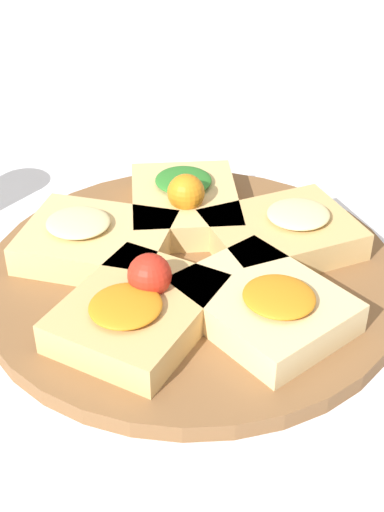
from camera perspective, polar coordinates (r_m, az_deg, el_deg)
ground_plane at (r=0.70m, az=0.00°, el=-2.10°), size 3.00×3.00×0.00m
serving_board at (r=0.69m, az=0.00°, el=-1.56°), size 0.40×0.40×0.02m
focaccia_slice_0 at (r=0.76m, az=-0.59°, el=4.39°), size 0.17×0.18×0.06m
focaccia_slice_1 at (r=0.71m, az=-7.76°, el=1.25°), size 0.17×0.18×0.04m
focaccia_slice_2 at (r=0.61m, az=-4.32°, el=-4.19°), size 0.17×0.15×0.06m
focaccia_slice_3 at (r=0.62m, az=5.81°, el=-3.87°), size 0.12×0.15×0.04m
focaccia_slice_4 at (r=0.72m, az=7.27°, el=1.85°), size 0.17×0.15×0.04m
napkin_stack at (r=0.99m, az=6.15°, el=9.62°), size 0.13×0.12×0.00m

